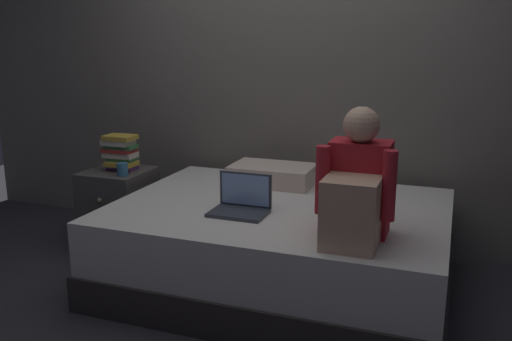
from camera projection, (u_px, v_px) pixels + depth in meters
ground_plane at (231, 300)px, 3.21m from camera, size 8.00×8.00×0.00m
wall_back at (293, 60)px, 3.99m from camera, size 5.60×0.10×2.70m
bed at (280, 246)px, 3.36m from camera, size 2.00×1.50×0.52m
nightstand at (119, 209)px, 3.98m from camera, size 0.44×0.46×0.58m
person_sitting at (356, 190)px, 2.68m from camera, size 0.39×0.44×0.66m
laptop at (241, 203)px, 3.13m from camera, size 0.32×0.23×0.22m
pillow at (273, 174)px, 3.76m from camera, size 0.56×0.36×0.13m
book_stack at (120, 152)px, 3.90m from camera, size 0.24×0.17×0.26m
mug at (122, 169)px, 3.75m from camera, size 0.08×0.08×0.09m
clothes_pile at (245, 174)px, 3.83m from camera, size 0.29×0.19×0.11m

